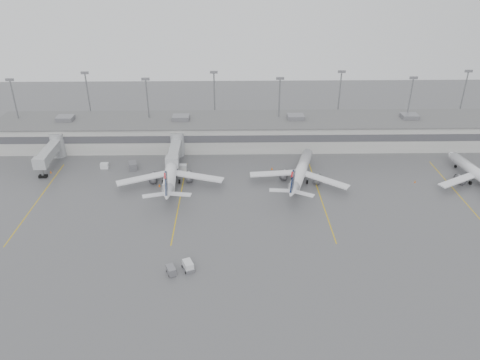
{
  "coord_description": "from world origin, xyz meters",
  "views": [
    {
      "loc": [
        -4.35,
        -76.94,
        57.8
      ],
      "look_at": [
        -2.59,
        24.0,
        5.0
      ],
      "focal_mm": 35.0,
      "sensor_mm": 36.0,
      "label": 1
    }
  ],
  "objects_px": {
    "jet_far_right": "(478,174)",
    "baggage_tug": "(188,267)",
    "jet_mid_left": "(171,172)",
    "jet_mid_right": "(300,172)"
  },
  "relations": [
    {
      "from": "jet_mid_left",
      "to": "jet_far_right",
      "type": "relative_size",
      "value": 1.15
    },
    {
      "from": "jet_mid_right",
      "to": "baggage_tug",
      "type": "bearing_deg",
      "value": -108.99
    },
    {
      "from": "jet_far_right",
      "to": "jet_mid_left",
      "type": "bearing_deg",
      "value": 170.41
    },
    {
      "from": "jet_far_right",
      "to": "baggage_tug",
      "type": "relative_size",
      "value": 7.97
    },
    {
      "from": "jet_mid_right",
      "to": "jet_far_right",
      "type": "height_order",
      "value": "jet_mid_right"
    },
    {
      "from": "jet_far_right",
      "to": "baggage_tug",
      "type": "height_order",
      "value": "jet_far_right"
    },
    {
      "from": "jet_mid_left",
      "to": "baggage_tug",
      "type": "bearing_deg",
      "value": -81.47
    },
    {
      "from": "jet_mid_right",
      "to": "baggage_tug",
      "type": "height_order",
      "value": "jet_mid_right"
    },
    {
      "from": "baggage_tug",
      "to": "jet_mid_left",
      "type": "bearing_deg",
      "value": 78.36
    },
    {
      "from": "jet_mid_right",
      "to": "baggage_tug",
      "type": "relative_size",
      "value": 8.36
    }
  ]
}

